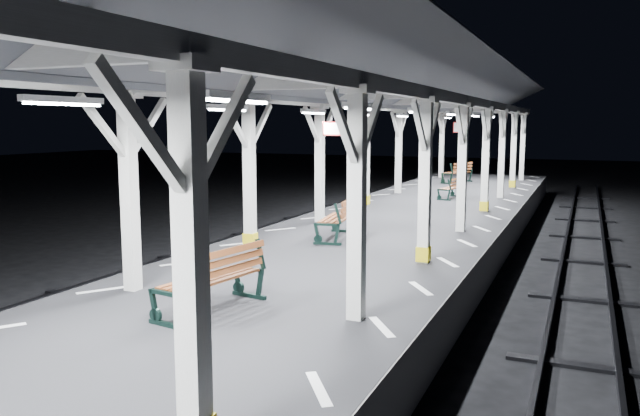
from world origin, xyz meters
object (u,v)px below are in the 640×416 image
Objects in this scene: bench_near at (216,277)px; bench_mid at (341,217)px; bench_extra at (459,172)px; bench_far at (453,187)px.

bench_mid reaches higher than bench_near.
bench_near is at bearing -68.05° from bench_extra.
bench_extra is at bearing 81.85° from bench_mid.
bench_near is at bearing -94.10° from bench_mid.
bench_near is 15.56m from bench_far.
bench_far is 0.81× the size of bench_extra.
bench_near is 1.00× the size of bench_mid.
bench_near reaches higher than bench_extra.
bench_mid is at bearing 104.28° from bench_near.
bench_far is at bearing -60.71° from bench_extra.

